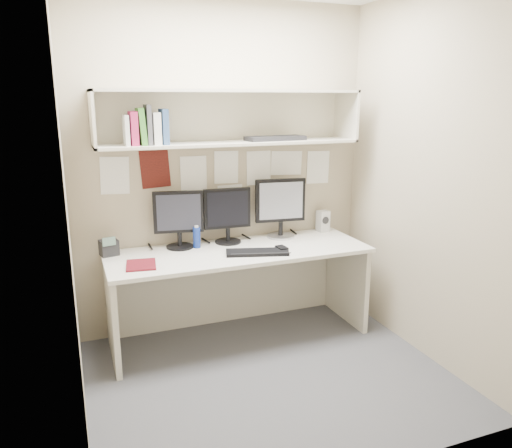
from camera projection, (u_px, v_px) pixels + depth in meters
name	position (u px, v px, depth m)	size (l,w,h in m)	color
floor	(270.00, 377.00, 3.42)	(2.40, 2.00, 0.01)	#45454A
wall_back	(224.00, 170.00, 4.01)	(2.40, 0.02, 2.60)	tan
wall_front	(360.00, 229.00, 2.20)	(2.40, 0.02, 2.60)	tan
wall_left	(67.00, 205.00, 2.69)	(0.02, 2.00, 2.60)	tan
wall_right	(428.00, 180.00, 3.52)	(0.02, 2.00, 2.60)	tan
desk	(239.00, 294.00, 3.92)	(2.00, 0.70, 0.73)	silver
overhead_hutch	(228.00, 117.00, 3.78)	(2.00, 0.38, 0.40)	beige
pinned_papers	(224.00, 176.00, 4.01)	(1.92, 0.01, 0.48)	white
monitor_left	(179.00, 217.00, 3.83)	(0.38, 0.21, 0.44)	black
monitor_center	(227.00, 213.00, 3.96)	(0.38, 0.21, 0.44)	black
monitor_right	(280.00, 206.00, 4.12)	(0.42, 0.23, 0.49)	#A5A5AA
keyboard	(257.00, 252.00, 3.72)	(0.46, 0.16, 0.02)	black
mouse	(282.00, 249.00, 3.80)	(0.07, 0.11, 0.03)	black
speaker	(323.00, 221.00, 4.33)	(0.10, 0.10, 0.18)	#B5B5B1
blue_bottle	(197.00, 237.00, 3.86)	(0.06, 0.06, 0.18)	navy
maroon_notebook	(141.00, 265.00, 3.46)	(0.20, 0.24, 0.01)	#580F17
desk_phone	(109.00, 247.00, 3.68)	(0.15, 0.14, 0.15)	black
book_stack	(146.00, 127.00, 3.47)	(0.30, 0.17, 0.28)	silver
hutch_tray	(275.00, 138.00, 3.87)	(0.47, 0.18, 0.03)	black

